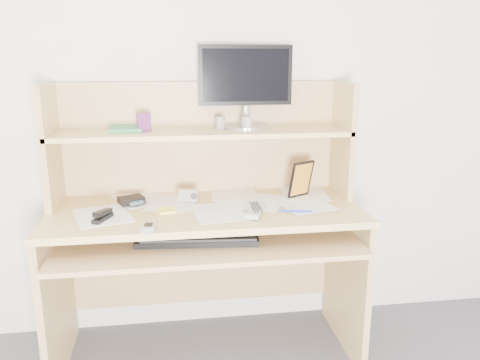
{
  "coord_description": "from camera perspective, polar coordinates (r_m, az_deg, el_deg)",
  "views": [
    {
      "loc": [
        -0.13,
        -0.55,
        1.39
      ],
      "look_at": [
        0.15,
        1.43,
        0.89
      ],
      "focal_mm": 35.0,
      "sensor_mm": 36.0,
      "label": 1
    }
  ],
  "objects": [
    {
      "name": "back_wall",
      "position": [
        2.36,
        -4.93,
        10.68
      ],
      "size": [
        3.6,
        0.04,
        2.5
      ],
      "primitive_type": "cube",
      "color": "silver",
      "rests_on": "floor"
    },
    {
      "name": "desk",
      "position": [
        2.23,
        -4.27,
        -4.12
      ],
      "size": [
        1.4,
        0.7,
        1.3
      ],
      "color": "#D9B76F",
      "rests_on": "floor"
    },
    {
      "name": "paper_clutter",
      "position": [
        2.13,
        -4.14,
        -3.3
      ],
      "size": [
        1.32,
        0.54,
        0.01
      ],
      "primitive_type": "cube",
      "color": "white",
      "rests_on": "desk"
    },
    {
      "name": "keyboard",
      "position": [
        2.02,
        -5.18,
        -6.88
      ],
      "size": [
        0.53,
        0.23,
        0.04
      ],
      "rotation": [
        0.0,
        0.0,
        -0.09
      ],
      "color": "black",
      "rests_on": "desk"
    },
    {
      "name": "tv_remote",
      "position": [
        2.04,
        1.93,
        -3.67
      ],
      "size": [
        0.12,
        0.21,
        0.02
      ],
      "primitive_type": "cube",
      "rotation": [
        0.0,
        0.0,
        -0.35
      ],
      "color": "#9F9F9A",
      "rests_on": "paper_clutter"
    },
    {
      "name": "flip_phone",
      "position": [
        1.88,
        -11.06,
        -5.49
      ],
      "size": [
        0.06,
        0.1,
        0.02
      ],
      "primitive_type": "cube",
      "rotation": [
        0.0,
        0.0,
        -0.11
      ],
      "color": "#B2B1B4",
      "rests_on": "paper_clutter"
    },
    {
      "name": "stapler",
      "position": [
        2.03,
        -16.43,
        -4.08
      ],
      "size": [
        0.08,
        0.12,
        0.04
      ],
      "primitive_type": "cube",
      "rotation": [
        0.0,
        0.0,
        -0.41
      ],
      "color": "black",
      "rests_on": "paper_clutter"
    },
    {
      "name": "wallet",
      "position": [
        2.23,
        -13.13,
        -2.38
      ],
      "size": [
        0.14,
        0.13,
        0.03
      ],
      "primitive_type": "cube",
      "rotation": [
        0.0,
        0.0,
        0.41
      ],
      "color": "black",
      "rests_on": "paper_clutter"
    },
    {
      "name": "sticky_note_pad",
      "position": [
        2.1,
        -8.97,
        -3.7
      ],
      "size": [
        0.09,
        0.09,
        0.01
      ],
      "primitive_type": "cube",
      "rotation": [
        0.0,
        0.0,
        0.23
      ],
      "color": "#FFFB43",
      "rests_on": "desk"
    },
    {
      "name": "digital_camera",
      "position": [
        2.21,
        -6.3,
        -1.85
      ],
      "size": [
        0.1,
        0.06,
        0.06
      ],
      "primitive_type": "cube",
      "rotation": [
        0.0,
        0.0,
        -0.23
      ],
      "color": "#ABABAD",
      "rests_on": "paper_clutter"
    },
    {
      "name": "game_case",
      "position": [
        2.27,
        7.46,
        0.12
      ],
      "size": [
        0.12,
        0.07,
        0.18
      ],
      "primitive_type": "cube",
      "rotation": [
        0.0,
        0.0,
        0.51
      ],
      "color": "black",
      "rests_on": "paper_clutter"
    },
    {
      "name": "blue_pen",
      "position": [
        2.06,
        6.8,
        -3.77
      ],
      "size": [
        0.15,
        0.04,
        0.01
      ],
      "primitive_type": "cylinder",
      "rotation": [
        1.57,
        0.0,
        1.36
      ],
      "color": "#1A30C7",
      "rests_on": "paper_clutter"
    },
    {
      "name": "card_box",
      "position": [
        2.2,
        -11.64,
        6.89
      ],
      "size": [
        0.06,
        0.04,
        0.08
      ],
      "primitive_type": "cube",
      "rotation": [
        0.0,
        0.0,
        0.42
      ],
      "color": "#A32515",
      "rests_on": "desk"
    },
    {
      "name": "shelf_book",
      "position": [
        2.26,
        -13.67,
        6.13
      ],
      "size": [
        0.15,
        0.21,
        0.02
      ],
      "primitive_type": "cube",
      "rotation": [
        0.0,
        0.0,
        0.03
      ],
      "color": "#368846",
      "rests_on": "desk"
    },
    {
      "name": "chip_stack_a",
      "position": [
        2.23,
        -2.42,
        6.96
      ],
      "size": [
        0.05,
        0.05,
        0.06
      ],
      "primitive_type": "cylinder",
      "rotation": [
        0.0,
        0.0,
        0.25
      ],
      "color": "black",
      "rests_on": "desk"
    },
    {
      "name": "chip_stack_b",
      "position": [
        2.19,
        0.74,
        6.91
      ],
      "size": [
        0.05,
        0.05,
        0.07
      ],
      "primitive_type": "cylinder",
      "rotation": [
        0.0,
        0.0,
        0.12
      ],
      "color": "silver",
      "rests_on": "desk"
    },
    {
      "name": "chip_stack_c",
      "position": [
        2.23,
        0.57,
        6.76
      ],
      "size": [
        0.04,
        0.04,
        0.05
      ],
      "primitive_type": "cylinder",
      "rotation": [
        0.0,
        0.0,
        0.25
      ],
      "color": "black",
      "rests_on": "desk"
    },
    {
      "name": "chip_stack_d",
      "position": [
        2.18,
        0.93,
        6.86
      ],
      "size": [
        0.04,
        0.04,
        0.07
      ],
      "primitive_type": "cylinder",
      "rotation": [
        0.0,
        0.0,
        -0.16
      ],
      "color": "silver",
      "rests_on": "desk"
    },
    {
      "name": "monitor",
      "position": [
        2.28,
        0.71,
        11.61
      ],
      "size": [
        0.45,
        0.23,
        0.39
      ],
      "rotation": [
        0.0,
        0.0,
        0.04
      ],
      "color": "#9F9FA4",
      "rests_on": "desk"
    }
  ]
}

